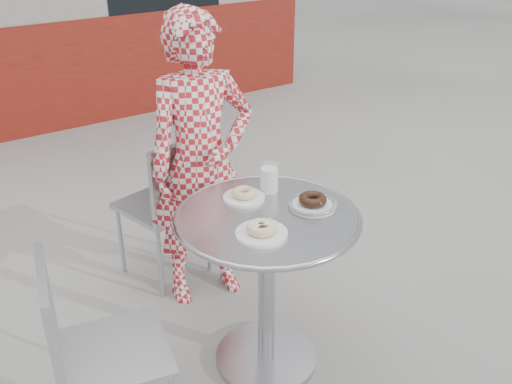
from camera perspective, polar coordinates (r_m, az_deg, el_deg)
ground at (r=2.85m, az=0.64°, el=-16.13°), size 60.00×60.00×0.00m
bistro_table at (r=2.46m, az=1.11°, el=-6.22°), size 0.79×0.79×0.79m
chair_far at (r=3.30m, az=-9.02°, el=-4.02°), size 0.49×0.50×0.87m
seated_person at (r=2.89m, az=-5.46°, el=2.83°), size 0.61×0.45×1.54m
plate_far at (r=2.48m, az=-1.21°, el=-0.32°), size 0.18×0.18×0.05m
plate_near at (r=2.21m, az=0.55°, el=-3.85°), size 0.20×0.20×0.05m
plate_checker at (r=2.43m, az=5.67°, el=-1.09°), size 0.21×0.21×0.05m
milk_cup at (r=2.52m, az=1.34°, el=1.34°), size 0.09×0.09×0.13m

